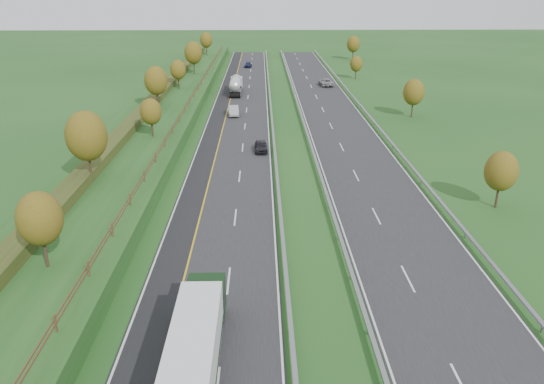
{
  "coord_description": "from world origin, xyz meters",
  "views": [
    {
      "loc": [
        3.86,
        -24.81,
        21.45
      ],
      "look_at": [
        4.91,
        24.24,
        2.2
      ],
      "focal_mm": 35.0,
      "sensor_mm": 36.0,
      "label": 1
    }
  ],
  "objects_px": {
    "box_lorry": "(193,361)",
    "road_tanker": "(236,85)",
    "car_dark_near": "(261,146)",
    "car_silver_mid": "(233,110)",
    "car_small_far": "(248,65)",
    "car_oncoming": "(326,82)"
  },
  "relations": [
    {
      "from": "box_lorry",
      "to": "road_tanker",
      "type": "distance_m",
      "value": 88.36
    },
    {
      "from": "car_dark_near",
      "to": "road_tanker",
      "type": "bearing_deg",
      "value": 95.09
    },
    {
      "from": "car_silver_mid",
      "to": "car_small_far",
      "type": "xyz_separation_m",
      "value": [
        1.4,
        57.98,
        -0.18
      ]
    },
    {
      "from": "road_tanker",
      "to": "car_oncoming",
      "type": "relative_size",
      "value": 1.92
    },
    {
      "from": "box_lorry",
      "to": "road_tanker",
      "type": "bearing_deg",
      "value": 90.93
    },
    {
      "from": "box_lorry",
      "to": "car_dark_near",
      "type": "relative_size",
      "value": 3.83
    },
    {
      "from": "car_small_far",
      "to": "car_oncoming",
      "type": "xyz_separation_m",
      "value": [
        18.21,
        -29.31,
        0.17
      ]
    },
    {
      "from": "car_silver_mid",
      "to": "car_small_far",
      "type": "distance_m",
      "value": 58.0
    },
    {
      "from": "car_oncoming",
      "to": "road_tanker",
      "type": "bearing_deg",
      "value": 19.69
    },
    {
      "from": "road_tanker",
      "to": "car_silver_mid",
      "type": "xyz_separation_m",
      "value": [
        0.41,
        -20.14,
        -1.0
      ]
    },
    {
      "from": "box_lorry",
      "to": "car_dark_near",
      "type": "distance_m",
      "value": 46.55
    },
    {
      "from": "road_tanker",
      "to": "box_lorry",
      "type": "bearing_deg",
      "value": -89.07
    },
    {
      "from": "road_tanker",
      "to": "car_silver_mid",
      "type": "relative_size",
      "value": 2.24
    },
    {
      "from": "box_lorry",
      "to": "car_oncoming",
      "type": "height_order",
      "value": "box_lorry"
    },
    {
      "from": "box_lorry",
      "to": "car_small_far",
      "type": "distance_m",
      "value": 126.2
    },
    {
      "from": "car_small_far",
      "to": "car_oncoming",
      "type": "relative_size",
      "value": 0.76
    },
    {
      "from": "car_small_far",
      "to": "car_dark_near",
      "type": "bearing_deg",
      "value": -83.84
    },
    {
      "from": "box_lorry",
      "to": "car_silver_mid",
      "type": "distance_m",
      "value": 68.23
    },
    {
      "from": "car_small_far",
      "to": "car_oncoming",
      "type": "bearing_deg",
      "value": -54.42
    },
    {
      "from": "car_silver_mid",
      "to": "car_small_far",
      "type": "bearing_deg",
      "value": 83.35
    },
    {
      "from": "box_lorry",
      "to": "car_silver_mid",
      "type": "relative_size",
      "value": 3.24
    },
    {
      "from": "road_tanker",
      "to": "car_silver_mid",
      "type": "bearing_deg",
      "value": -88.84
    }
  ]
}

